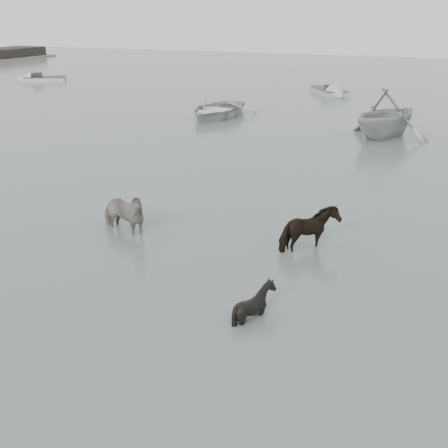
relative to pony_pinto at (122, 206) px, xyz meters
The scene contains 8 objects.
ground 3.57m from the pony_pinto, 24.40° to the right, with size 140.00×140.00×0.00m, color #4D5B59.
pony_pinto is the anchor object (origin of this frame).
pony_dark 5.31m from the pony_pinto, ahead, with size 1.35×1.16×1.36m, color black.
pony_black 5.89m from the pony_pinto, 30.34° to the right, with size 0.88×0.99×1.10m, color black.
rowboat_lead 18.56m from the pony_pinto, 105.50° to the left, with size 3.76×5.26×1.09m, color beige.
rowboat_trail 16.74m from the pony_pinto, 72.55° to the left, with size 4.17×4.83×2.54m, color #9FA29F.
skiff_outer 38.42m from the pony_pinto, 132.94° to the left, with size 4.86×1.60×0.75m, color silver, non-canonical shape.
skiff_mid 30.11m from the pony_pinto, 92.13° to the left, with size 5.64×1.60×0.75m, color #A2A5A2, non-canonical shape.
Camera 1 is at (5.33, -11.13, 5.94)m, focal length 45.00 mm.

